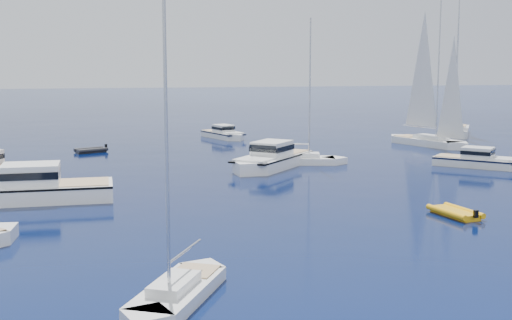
{
  "coord_description": "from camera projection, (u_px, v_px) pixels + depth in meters",
  "views": [
    {
      "loc": [
        -11.4,
        -22.96,
        9.65
      ],
      "look_at": [
        -2.22,
        26.09,
        2.2
      ],
      "focal_mm": 48.49,
      "sensor_mm": 36.0,
      "label": 1
    }
  ],
  "objects": [
    {
      "name": "ground",
      "position": [
        442.0,
        318.0,
        25.82
      ],
      "size": [
        400.0,
        400.0,
        0.0
      ],
      "primitive_type": "plane",
      "color": "#081B52",
      "rests_on": "ground"
    },
    {
      "name": "motor_cruiser_centre",
      "position": [
        28.0,
        201.0,
        46.61
      ],
      "size": [
        12.57,
        4.25,
        3.27
      ],
      "primitive_type": null,
      "rotation": [
        0.0,
        0.0,
        1.61
      ],
      "color": "white",
      "rests_on": "ground"
    },
    {
      "name": "motor_cruiser_far_r",
      "position": [
        479.0,
        167.0,
        61.2
      ],
      "size": [
        8.21,
        7.6,
        2.25
      ],
      "primitive_type": null,
      "rotation": [
        0.0,
        0.0,
        4.0
      ],
      "color": "silver",
      "rests_on": "ground"
    },
    {
      "name": "motor_cruiser_distant",
      "position": [
        271.0,
        168.0,
        60.74
      ],
      "size": [
        9.9,
        11.06,
        3.0
      ],
      "primitive_type": null,
      "rotation": [
        0.0,
        0.0,
        2.46
      ],
      "color": "white",
      "rests_on": "ground"
    },
    {
      "name": "motor_cruiser_horizon",
      "position": [
        224.0,
        138.0,
        82.89
      ],
      "size": [
        5.32,
        8.21,
        2.07
      ],
      "primitive_type": null,
      "rotation": [
        0.0,
        0.0,
        3.54
      ],
      "color": "white",
      "rests_on": "ground"
    },
    {
      "name": "sailboat_fore",
      "position": [
        178.0,
        299.0,
        27.76
      ],
      "size": [
        5.67,
        8.58,
        12.45
      ],
      "primitive_type": null,
      "rotation": [
        0.0,
        0.0,
        2.69
      ],
      "color": "silver",
      "rests_on": "ground"
    },
    {
      "name": "sailboat_centre",
      "position": [
        299.0,
        164.0,
        63.11
      ],
      "size": [
        9.55,
        4.27,
        13.6
      ],
      "primitive_type": null,
      "rotation": [
        0.0,
        0.0,
        4.5
      ],
      "color": "white",
      "rests_on": "ground"
    },
    {
      "name": "sailboat_sails_r",
      "position": [
        427.0,
        145.0,
        76.31
      ],
      "size": [
        7.39,
        11.6,
        16.75
      ],
      "primitive_type": null,
      "rotation": [
        0.0,
        0.0,
        3.57
      ],
      "color": "white",
      "rests_on": "ground"
    },
    {
      "name": "sailboat_sails_far",
      "position": [
        454.0,
        135.0,
        86.83
      ],
      "size": [
        9.28,
        13.08,
        19.21
      ],
      "primitive_type": null,
      "rotation": [
        0.0,
        0.0,
        2.64
      ],
      "color": "silver",
      "rests_on": "ground"
    },
    {
      "name": "tender_yellow",
      "position": [
        455.0,
        216.0,
        42.36
      ],
      "size": [
        2.78,
        4.09,
        0.95
      ],
      "primitive_type": null,
      "rotation": [
        0.0,
        0.0,
        0.21
      ],
      "color": "#F2AA0E",
      "rests_on": "ground"
    },
    {
      "name": "tender_grey_far",
      "position": [
        91.0,
        152.0,
        70.59
      ],
      "size": [
        3.76,
        3.08,
        0.95
      ],
      "primitive_type": null,
      "rotation": [
        0.0,
        0.0,
        2.01
      ],
      "color": "black",
      "rests_on": "ground"
    }
  ]
}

